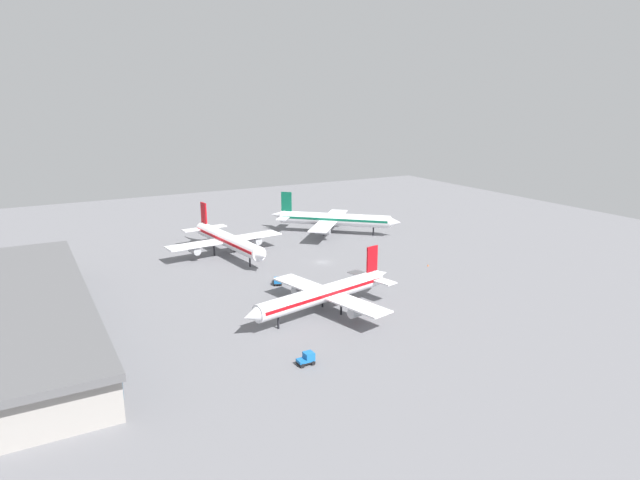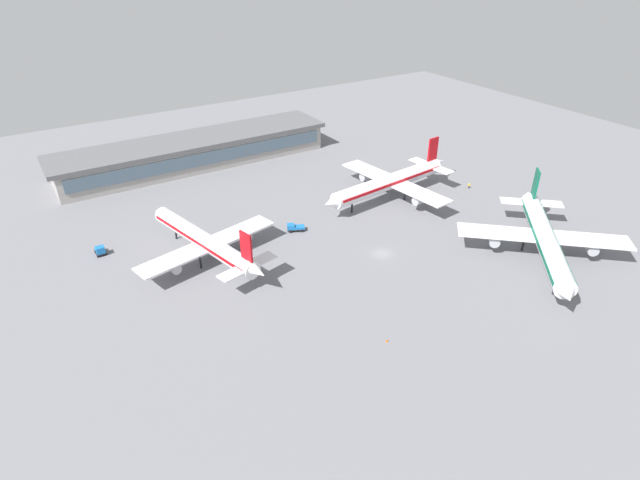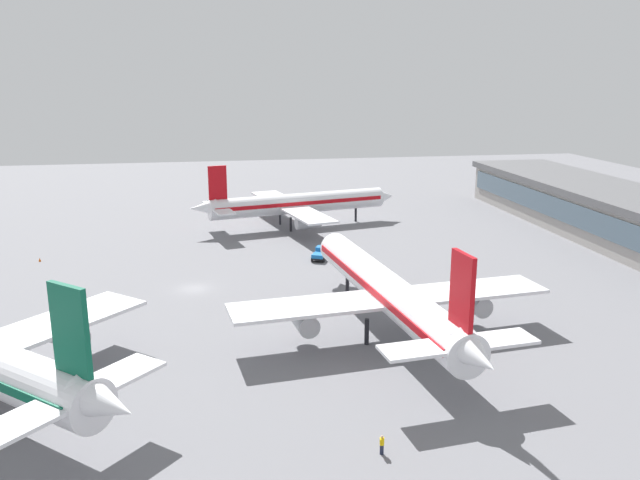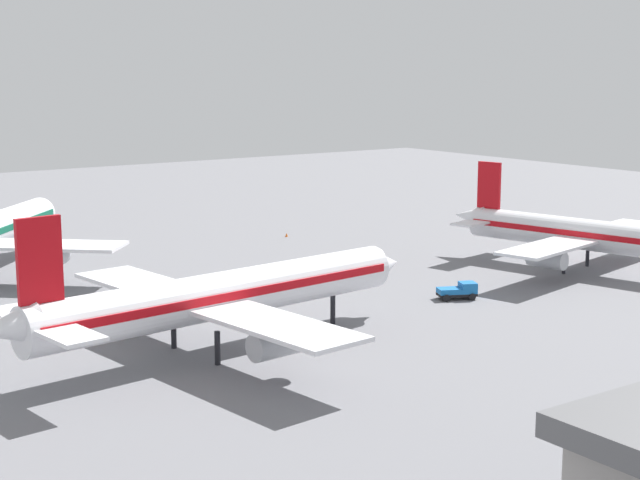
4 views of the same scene
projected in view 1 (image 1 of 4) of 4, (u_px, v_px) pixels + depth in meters
The scene contains 9 objects.
ground at pixel (323, 262), 169.11m from camera, with size 288.00×288.00×0.00m, color slate.
terminal_building at pixel (40, 313), 116.79m from camera, with size 90.10×19.22×9.06m.
airplane_at_gate at pixel (333, 219), 203.45m from camera, with size 37.04×39.39×14.82m.
airplane_taxiing at pixel (228, 240), 174.54m from camera, with size 47.60×38.38×14.48m.
airplane_distant at pixel (324, 294), 127.75m from camera, with size 35.21×43.26×13.29m.
baggage_tug at pixel (307, 359), 104.02m from camera, with size 2.25×3.23×2.30m.
pushback_tractor at pixel (278, 281), 148.90m from camera, with size 4.79×3.62×1.90m.
ground_crew_worker at pixel (224, 234), 200.04m from camera, with size 0.54×0.54×1.67m.
safety_cone_near_gate at pixel (428, 265), 165.00m from camera, with size 0.44×0.44×0.60m, color #EA590C.
Camera 1 is at (141.44, -79.30, 48.51)m, focal length 31.19 mm.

